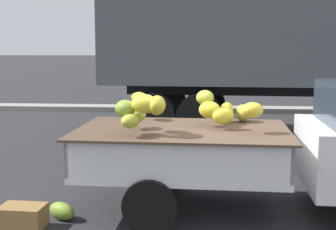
{
  "coord_description": "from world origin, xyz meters",
  "views": [
    {
      "loc": [
        -0.37,
        -5.86,
        2.14
      ],
      "look_at": [
        -0.9,
        0.4,
        1.23
      ],
      "focal_mm": 50.5,
      "sensor_mm": 36.0,
      "label": 1
    }
  ],
  "objects": [
    {
      "name": "ground",
      "position": [
        0.0,
        0.0,
        0.0
      ],
      "size": [
        220.0,
        220.0,
        0.0
      ],
      "primitive_type": "plane",
      "color": "#28282B"
    },
    {
      "name": "curb_strip",
      "position": [
        0.0,
        9.76,
        0.08
      ],
      "size": [
        80.0,
        0.8,
        0.16
      ],
      "primitive_type": "cube",
      "color": "gray",
      "rests_on": "ground"
    },
    {
      "name": "pickup_truck",
      "position": [
        1.21,
        0.13,
        0.89
      ],
      "size": [
        4.88,
        1.97,
        1.7
      ],
      "rotation": [
        0.0,
        0.0,
        -0.03
      ],
      "color": "white",
      "rests_on": "ground"
    },
    {
      "name": "fallen_banana_bunch_near_tailgate",
      "position": [
        -2.16,
        -0.33,
        0.11
      ],
      "size": [
        0.45,
        0.39,
        0.22
      ],
      "primitive_type": "ellipsoid",
      "rotation": [
        0.0,
        0.0,
        5.71
      ],
      "color": "olive",
      "rests_on": "ground"
    },
    {
      "name": "produce_crate",
      "position": [
        -2.54,
        -0.65,
        0.14
      ],
      "size": [
        0.53,
        0.38,
        0.28
      ],
      "primitive_type": "cube",
      "rotation": [
        0.0,
        0.0,
        -0.04
      ],
      "color": "olive",
      "rests_on": "ground"
    }
  ]
}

